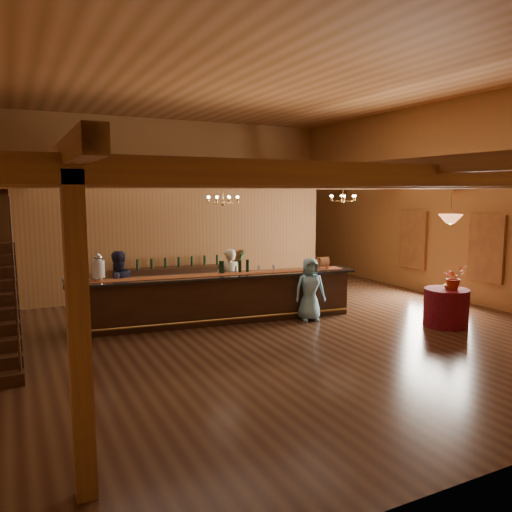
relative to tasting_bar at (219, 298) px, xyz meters
name	(u,v)px	position (x,y,z in m)	size (l,w,h in m)	color
floor	(252,319)	(0.80, -0.10, -0.56)	(14.00, 14.00, 0.00)	#462D1C
ceiling	(251,78)	(0.80, -0.10, 4.94)	(14.00, 14.00, 0.00)	#A9673A
wall_back	(165,198)	(0.80, 6.90, 2.19)	(12.00, 0.10, 5.50)	#956032
wall_right	(442,200)	(6.80, -0.10, 2.19)	(0.10, 14.00, 5.50)	#956032
beam_grid	(242,181)	(0.80, 0.41, 2.68)	(11.90, 13.90, 0.39)	#93612B
support_posts	(261,254)	(0.80, -0.60, 1.04)	(9.20, 10.20, 3.20)	#93612B
partition_wall	(184,242)	(0.30, 3.40, 0.99)	(9.00, 0.18, 3.10)	brown
window_right_front	(487,248)	(6.75, -1.70, 0.99)	(0.12, 1.05, 1.75)	white
window_right_back	(413,239)	(6.75, 0.90, 0.99)	(0.12, 1.05, 1.75)	white
backroom_boxes	(171,267)	(0.51, 5.40, -0.03)	(4.10, 0.60, 1.10)	black
tasting_bar	(219,298)	(0.00, 0.00, 0.00)	(6.67, 1.66, 1.12)	black
beverage_dispenser	(98,268)	(-2.58, 0.38, 0.83)	(0.26, 0.26, 0.60)	silver
glass_rack_tray	(76,281)	(-3.05, 0.34, 0.59)	(0.50, 0.50, 0.10)	gray
raffle_drum	(323,262)	(2.60, -0.38, 0.72)	(0.34, 0.24, 0.30)	#A1572F
bar_bottle_0	(221,267)	(0.10, 0.12, 0.69)	(0.07, 0.07, 0.30)	black
bar_bottle_1	(223,267)	(0.15, 0.11, 0.69)	(0.07, 0.07, 0.30)	black
bar_bottle_2	(240,266)	(0.57, 0.06, 0.69)	(0.07, 0.07, 0.30)	black
bar_bottle_3	(247,266)	(0.75, 0.03, 0.69)	(0.07, 0.07, 0.30)	black
backbar_shelf	(173,283)	(-0.18, 3.00, -0.12)	(3.12, 0.49, 0.88)	black
round_table	(446,307)	(4.43, -2.59, -0.14)	(0.97, 0.97, 0.84)	maroon
chandelier_left	(223,199)	(0.47, 0.81, 2.24)	(0.80, 0.80, 0.55)	#AF8A42
chandelier_right	(343,198)	(4.59, 1.57, 2.25)	(0.80, 0.80, 0.55)	#AF8A42
pendant_lamp	(450,219)	(4.43, -2.59, 1.84)	(0.52, 0.52, 0.90)	#AF8A42
bartender	(229,281)	(0.55, 0.65, 0.25)	(0.59, 0.39, 1.61)	white
staff_second	(118,289)	(-2.14, 0.69, 0.29)	(0.82, 0.64, 1.69)	#212439
guest	(310,289)	(1.97, -0.80, 0.17)	(0.72, 0.47, 1.47)	#79BBDB
floor_plant	(237,269)	(2.02, 3.42, 0.06)	(0.68, 0.55, 1.24)	#275429
table_flowers	(453,277)	(4.52, -2.67, 0.55)	(0.48, 0.42, 0.54)	#A22503
table_vase	(448,283)	(4.45, -2.59, 0.42)	(0.14, 0.14, 0.28)	#AF8A42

